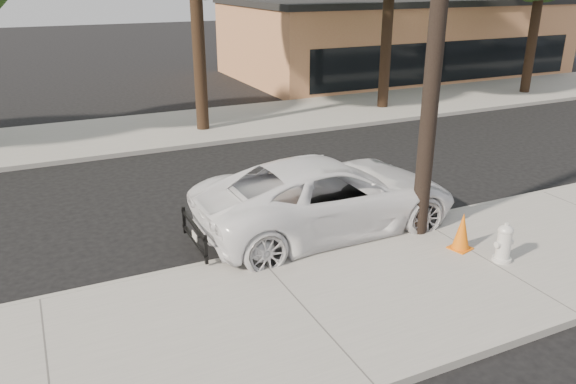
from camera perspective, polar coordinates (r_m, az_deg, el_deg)
The scene contains 9 objects.
ground at distance 13.21m, azimuth -6.84°, elevation -2.90°, with size 120.00×120.00×0.00m, color black.
near_sidewalk at distance 9.65m, azimuth 1.60°, elevation -11.95°, with size 90.00×4.40×0.15m, color gray.
far_sidewalk at distance 21.01m, azimuth -14.40°, elevation 5.93°, with size 90.00×5.00×0.15m, color gray.
curb_near at distance 11.39m, azimuth -3.42°, elevation -6.46°, with size 90.00×0.12×0.16m, color #9E9B93.
building_main at distance 33.99m, azimuth 10.67°, elevation 15.13°, with size 18.00×10.00×4.00m, color #BE734F.
utility_pole at distance 11.45m, azimuth 15.04°, elevation 17.22°, with size 1.40×0.34×9.00m.
police_cruiser at distance 12.39m, azimuth 4.07°, elevation -0.35°, with size 2.72×5.90×1.64m, color white.
fire_hydrant at distance 11.63m, azimuth 21.08°, elevation -4.93°, with size 0.39×0.37×0.76m.
traffic_cone at distance 11.85m, azimuth 17.26°, elevation -3.87°, with size 0.49×0.49×0.78m.
Camera 1 is at (-3.69, -11.50, 5.34)m, focal length 35.00 mm.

